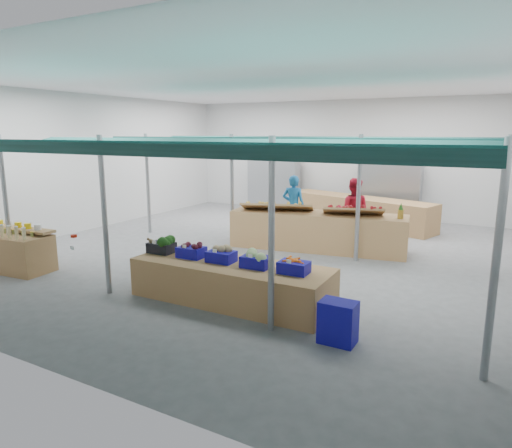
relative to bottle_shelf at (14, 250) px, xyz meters
The scene contains 23 objects.
floor 5.63m from the bottle_shelf, 44.43° to the left, with size 13.00×13.00×0.00m, color slate.
hall 7.05m from the bottle_shelf, 53.25° to the left, with size 13.00×13.00×13.00m.
pole_grid 5.41m from the bottle_shelf, 24.60° to the left, with size 10.00×4.60×3.00m.
awnings 5.73m from the bottle_shelf, 24.60° to the left, with size 9.50×7.08×0.30m.
back_shelving_left 10.06m from the bottle_shelf, 81.37° to the left, with size 2.00×0.50×2.00m, color #B23F33.
back_shelving_right 11.62m from the bottle_shelf, 58.83° to the left, with size 2.00×0.50×2.00m, color #B23F33.
bottle_shelf is the anchor object (origin of this frame).
veg_counter 5.35m from the bottle_shelf, ahead, with size 3.70×1.23×0.72m, color olive.
fruit_counter 7.28m from the bottle_shelf, 43.40° to the left, with size 4.55×1.08×0.97m, color olive.
far_counter 10.16m from the bottle_shelf, 58.78° to the left, with size 5.21×1.04×0.94m, color olive.
crate_stack 7.56m from the bottle_shelf, ahead, with size 0.53×0.37×0.64m, color #110D8F.
vendor_left 7.36m from the bottle_shelf, 56.18° to the left, with size 0.66×0.44×1.82m, color #1861A1.
vendor_right 8.49m from the bottle_shelf, 46.02° to the left, with size 0.88×0.69×1.82m, color #B6162C.
crate_broccoli 3.79m from the bottle_shelf, 10.21° to the left, with size 0.51×0.41×0.35m.
crate_beets 4.50m from the bottle_shelf, ahead, with size 0.51×0.41×0.29m.
crate_celeriac 5.16m from the bottle_shelf, ahead, with size 0.51×0.41×0.31m.
crate_cabbage 5.87m from the bottle_shelf, ahead, with size 0.51×0.41×0.35m.
crate_carrots 6.58m from the bottle_shelf, ahead, with size 0.51×0.41×0.29m.
sparrow 3.63m from the bottle_shelf, ahead, with size 0.12×0.09×0.11m.
pole_ribbon 2.49m from the bottle_shelf, ahead, with size 0.12×0.12×0.28m.
apple_heap_yellow 6.38m from the bottle_shelf, 48.07° to the left, with size 2.02×1.27×0.27m.
apple_heap_red 8.03m from the bottle_shelf, 39.07° to the left, with size 1.65×1.15×0.27m.
pineapple 9.03m from the bottle_shelf, 35.48° to the left, with size 0.14×0.14×0.39m.
Camera 1 is at (5.52, -9.95, 3.05)m, focal length 32.00 mm.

